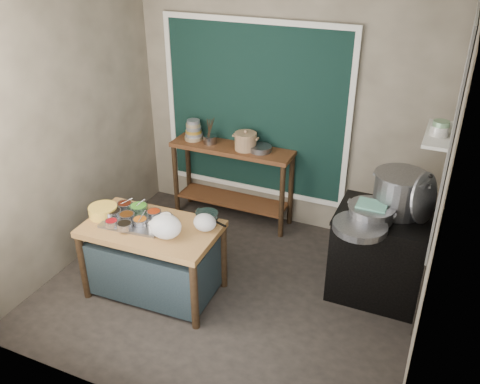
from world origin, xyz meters
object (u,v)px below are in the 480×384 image
at_px(stove_block, 382,256).
at_px(ceramic_crock, 246,142).
at_px(back_counter, 232,183).
at_px(condiment_tray, 136,221).
at_px(yellow_basin, 103,211).
at_px(prep_table, 154,259).
at_px(saucepan, 207,218).
at_px(steamer, 371,213).
at_px(stock_pot, 399,193).
at_px(utensil_cup, 210,139).

bearing_deg(stove_block, ceramic_crock, 157.45).
xyz_separation_m(back_counter, condiment_tray, (-0.27, -1.58, 0.29)).
distance_m(yellow_basin, ceramic_crock, 1.80).
relative_size(prep_table, saucepan, 5.79).
height_order(stove_block, condiment_tray, stove_block).
height_order(condiment_tray, saucepan, saucepan).
bearing_deg(prep_table, steamer, 18.99).
bearing_deg(stock_pot, yellow_basin, -159.07).
height_order(prep_table, steamer, steamer).
height_order(prep_table, ceramic_crock, ceramic_crock).
bearing_deg(stock_pot, ceramic_crock, 160.83).
xyz_separation_m(yellow_basin, saucepan, (0.97, 0.27, 0.01)).
distance_m(stove_block, yellow_basin, 2.69).
bearing_deg(condiment_tray, steamer, 19.25).
xyz_separation_m(saucepan, stock_pot, (1.59, 0.71, 0.26)).
relative_size(prep_table, condiment_tray, 2.17).
xyz_separation_m(prep_table, utensil_cup, (-0.17, 1.58, 0.62)).
xyz_separation_m(stove_block, steamer, (-0.14, -0.14, 0.52)).
height_order(stove_block, ceramic_crock, ceramic_crock).
height_order(ceramic_crock, steamer, ceramic_crock).
distance_m(saucepan, utensil_cup, 1.49).
xyz_separation_m(stock_pot, steamer, (-0.19, -0.24, -0.12)).
bearing_deg(steamer, back_counter, 153.58).
height_order(prep_table, back_counter, back_counter).
relative_size(back_counter, condiment_tray, 2.52).
bearing_deg(stove_block, condiment_tray, -158.56).
bearing_deg(condiment_tray, utensil_cup, 90.20).
distance_m(back_counter, steamer, 2.02).
bearing_deg(stock_pot, condiment_tray, -156.81).
relative_size(prep_table, back_counter, 0.86).
xyz_separation_m(condiment_tray, utensil_cup, (-0.01, 1.57, 0.23)).
height_order(back_counter, stock_pot, stock_pot).
xyz_separation_m(back_counter, utensil_cup, (-0.27, -0.01, 0.52)).
bearing_deg(yellow_basin, ceramic_crock, 63.70).
xyz_separation_m(prep_table, yellow_basin, (-0.51, -0.02, 0.43)).
bearing_deg(ceramic_crock, condiment_tray, -105.80).
bearing_deg(saucepan, stock_pot, 42.50).
distance_m(prep_table, yellow_basin, 0.67).
distance_m(condiment_tray, ceramic_crock, 1.65).
distance_m(prep_table, stock_pot, 2.37).
distance_m(ceramic_crock, stock_pot, 1.88).
relative_size(prep_table, stove_block, 1.39).
distance_m(yellow_basin, utensil_cup, 1.65).
xyz_separation_m(utensil_cup, ceramic_crock, (0.45, -0.00, 0.04)).
xyz_separation_m(utensil_cup, stock_pot, (2.22, -0.62, 0.07)).
xyz_separation_m(condiment_tray, stock_pot, (2.22, 0.95, 0.31)).
bearing_deg(saucepan, prep_table, -133.15).
bearing_deg(steamer, saucepan, -161.49).
height_order(stove_block, stock_pot, stock_pot).
height_order(utensil_cup, steamer, utensil_cup).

